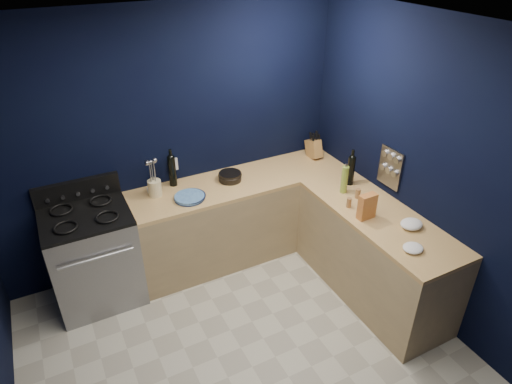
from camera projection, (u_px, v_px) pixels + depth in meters
floor at (252, 368)px, 3.66m from camera, size 3.50×3.50×0.02m
ceiling at (250, 39)px, 2.32m from camera, size 3.50×3.50×0.02m
wall_back at (170, 143)px, 4.34m from camera, size 3.50×0.02×2.60m
wall_right at (440, 182)px, 3.69m from camera, size 0.02×3.50×2.60m
cab_back at (242, 218)px, 4.77m from camera, size 2.30×0.63×0.86m
top_back at (241, 182)px, 4.54m from camera, size 2.30×0.63×0.04m
cab_right at (373, 256)px, 4.22m from camera, size 0.63×1.67×0.86m
top_right at (380, 217)px, 3.99m from camera, size 0.63×1.67×0.04m
gas_range at (95, 258)px, 4.14m from camera, size 0.76×0.66×0.92m
oven_door at (101, 280)px, 3.91m from camera, size 0.59×0.02×0.42m
cooktop at (85, 216)px, 3.90m from camera, size 0.76×0.66×0.03m
backguard at (77, 190)px, 4.07m from camera, size 0.76×0.06×0.20m
spice_panel at (390, 168)px, 4.16m from camera, size 0.02×0.28×0.38m
wall_outlet at (173, 164)px, 4.43m from camera, size 0.09×0.02×0.13m
plate_stack at (190, 197)px, 4.20m from camera, size 0.29×0.29×0.04m
ramekin at (152, 190)px, 4.32m from camera, size 0.12×0.12×0.04m
utensil_crock at (155, 188)px, 4.23m from camera, size 0.16×0.16×0.16m
wine_bottle_back at (172, 171)px, 4.36m from camera, size 0.08×0.08×0.31m
lemon_basket at (230, 177)px, 4.50m from camera, size 0.30×0.30×0.09m
knife_block at (314, 149)px, 4.94m from camera, size 0.11×0.23×0.24m
wine_bottle_right at (351, 171)px, 4.39m from camera, size 0.08×0.08×0.30m
oil_bottle at (344, 180)px, 4.25m from camera, size 0.07×0.07×0.28m
spice_jar_near at (349, 203)px, 4.07m from camera, size 0.05×0.05×0.09m
spice_jar_far at (358, 194)px, 4.20m from camera, size 0.05×0.05×0.10m
crouton_bag at (367, 206)px, 3.88m from camera, size 0.16×0.08×0.24m
towel_front at (412, 224)px, 3.79m from camera, size 0.21×0.18×0.07m
towel_end at (413, 248)px, 3.53m from camera, size 0.17×0.15×0.05m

